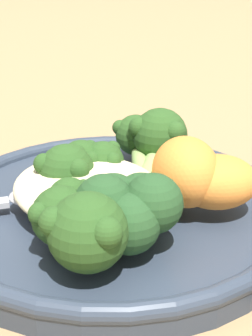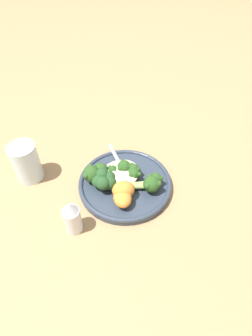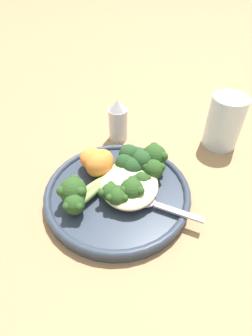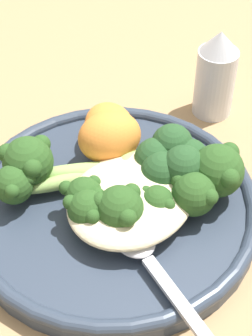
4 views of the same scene
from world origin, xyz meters
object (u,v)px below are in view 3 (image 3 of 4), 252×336
broccoli_stalk_4 (127,185)px  broccoli_stalk_6 (143,170)px  broccoli_stalk_2 (110,187)px  sweet_potato_chunk_0 (94,159)px  plate (118,193)px  broccoli_stalk_1 (81,199)px  spoon (148,201)px  kale_tuft (133,161)px  broccoli_stalk_7 (150,158)px  broccoli_stalk_5 (132,178)px  quinoa_mound (129,184)px  sweet_potato_chunk_1 (100,163)px  water_glass (224,122)px  broccoli_stalk_0 (81,187)px  salt_shaker (118,120)px  broccoli_stalk_3 (117,193)px

broccoli_stalk_4 → broccoli_stalk_6: (-0.03, 0.03, -0.00)m
broccoli_stalk_2 → sweet_potato_chunk_0: (-0.06, -0.03, 0.00)m
plate → broccoli_stalk_6: (-0.03, 0.04, 0.03)m
broccoli_stalk_1 → spoon: size_ratio=0.86×
kale_tuft → spoon: 0.08m
broccoli_stalk_7 → spoon: size_ratio=1.00×
broccoli_stalk_5 → spoon: size_ratio=0.67×
quinoa_mound → kale_tuft: size_ratio=1.77×
sweet_potato_chunk_1 → water_glass: (-0.12, 0.23, 0.01)m
plate → broccoli_stalk_5: broccoli_stalk_5 is taller
broccoli_stalk_1 → broccoli_stalk_5: bearing=157.7°
sweet_potato_chunk_0 → water_glass: size_ratio=0.50×
broccoli_stalk_4 → broccoli_stalk_5: size_ratio=1.21×
sweet_potato_chunk_0 → broccoli_stalk_0: bearing=-9.7°
broccoli_stalk_6 → broccoli_stalk_7: size_ratio=0.92×
broccoli_stalk_6 → kale_tuft: (-0.02, -0.02, 0.01)m
broccoli_stalk_0 → broccoli_stalk_6: 0.11m
plate → broccoli_stalk_7: (-0.05, 0.05, 0.03)m
broccoli_stalk_0 → sweet_potato_chunk_0: 0.07m
broccoli_stalk_6 → sweet_potato_chunk_1: 0.07m
sweet_potato_chunk_0 → sweet_potato_chunk_1: (0.01, 0.01, 0.01)m
plate → kale_tuft: 0.06m
plate → broccoli_stalk_4: size_ratio=2.55×
plate → broccoli_stalk_4: bearing=65.9°
broccoli_stalk_2 → salt_shaker: (-0.18, 0.00, 0.01)m
broccoli_stalk_4 → broccoli_stalk_7: bearing=115.4°
broccoli_stalk_2 → broccoli_stalk_4: 0.03m
salt_shaker → broccoli_stalk_2: bearing=-0.5°
broccoli_stalk_0 → salt_shaker: size_ratio=1.18×
quinoa_mound → broccoli_stalk_0: (0.02, -0.07, 0.01)m
sweet_potato_chunk_0 → plate: bearing=40.9°
broccoli_stalk_3 → broccoli_stalk_6: broccoli_stalk_6 is taller
plate → spoon: 0.06m
broccoli_stalk_3 → broccoli_stalk_5: (-0.04, 0.02, -0.00)m
broccoli_stalk_0 → spoon: broccoli_stalk_0 is taller
plate → broccoli_stalk_3: broccoli_stalk_3 is taller
sweet_potato_chunk_1 → spoon: (0.06, 0.08, -0.02)m
broccoli_stalk_6 → spoon: 0.06m
broccoli_stalk_4 → spoon: bearing=24.1°
broccoli_stalk_1 → broccoli_stalk_7: (-0.09, 0.10, 0.01)m
broccoli_stalk_2 → salt_shaker: salt_shaker is taller
broccoli_stalk_2 → sweet_potato_chunk_0: size_ratio=1.67×
broccoli_stalk_4 → sweet_potato_chunk_1: sweet_potato_chunk_1 is taller
broccoli_stalk_7 → sweet_potato_chunk_0: (0.00, -0.10, -0.00)m
broccoli_stalk_4 → kale_tuft: bearing=137.2°
broccoli_stalk_3 → broccoli_stalk_5: bearing=138.7°
broccoli_stalk_6 → broccoli_stalk_7: (-0.03, 0.01, 0.01)m
quinoa_mound → broccoli_stalk_3: size_ratio=1.31×
broccoli_stalk_0 → broccoli_stalk_2: bearing=144.7°
broccoli_stalk_6 → sweet_potato_chunk_0: size_ratio=2.01×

